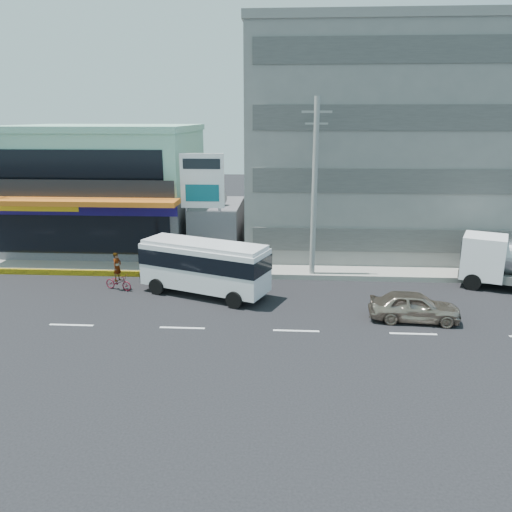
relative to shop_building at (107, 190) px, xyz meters
The scene contains 11 objects.
ground 16.57m from the shop_building, 60.16° to the right, with size 120.00×120.00×0.00m, color black.
sidewalk 14.27m from the shop_building, 18.88° to the right, with size 70.00×5.00×0.30m, color gray.
shop_building is the anchor object (origin of this frame).
concrete_building 18.28m from the shop_building, ahead, with size 16.00×12.00×14.00m, color gray.
gap_structure 8.53m from the shop_building, 13.67° to the right, with size 3.00×6.00×3.50m, color #454449.
satellite_dish 8.54m from the shop_building, 20.21° to the right, with size 1.50×1.50×0.15m, color slate.
billboard 8.92m from the shop_building, 32.32° to the right, with size 2.60×0.18×6.90m.
utility_pole_near 15.50m from the shop_building, 25.06° to the right, with size 1.60×0.30×10.00m.
minibus 12.95m from the shop_building, 49.22° to the right, with size 7.01×4.47×2.80m.
sedan 22.41m from the shop_building, 34.15° to the right, with size 1.61×4.01×1.37m, color tan.
motorcycle_rider 10.40m from the shop_building, 68.72° to the right, with size 1.69×1.04×2.05m.
Camera 1 is at (4.50, -20.00, 8.98)m, focal length 35.00 mm.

